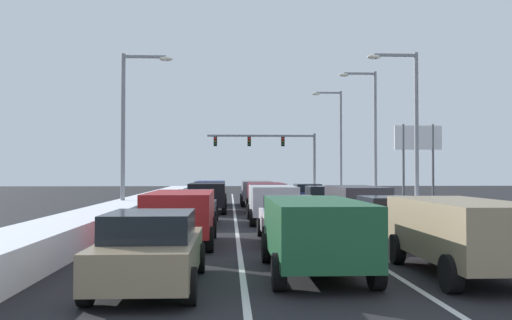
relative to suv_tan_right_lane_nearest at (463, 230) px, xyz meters
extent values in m
plane|color=black|center=(-3.16, 13.42, -1.02)|extent=(130.93, 130.93, 0.00)
cube|color=silver|center=(-1.46, 18.46, -1.01)|extent=(0.14, 55.39, 0.01)
cube|color=silver|center=(-4.86, 18.46, -1.01)|extent=(0.14, 55.39, 0.01)
cube|color=white|center=(3.84, 18.46, -0.71)|extent=(2.16, 55.39, 0.61)
cube|color=white|center=(-10.16, 18.46, -0.59)|extent=(1.97, 55.39, 0.84)
cube|color=#937F60|center=(0.00, 0.01, 0.03)|extent=(1.95, 4.90, 1.25)
cube|color=red|center=(-0.78, -2.39, -0.07)|extent=(0.20, 0.08, 0.28)
cylinder|color=black|center=(-0.96, 1.71, -0.65)|extent=(0.25, 0.74, 0.74)
cylinder|color=black|center=(0.95, 1.71, -0.65)|extent=(0.25, 0.74, 0.74)
cylinder|color=black|center=(-0.96, -1.69, -0.65)|extent=(0.25, 0.74, 0.74)
cube|color=maroon|center=(0.00, 5.73, -0.39)|extent=(1.82, 4.50, 0.70)
cube|color=black|center=(0.00, 5.58, 0.22)|extent=(1.64, 2.20, 0.55)
cube|color=red|center=(-0.70, 3.53, -0.27)|extent=(0.24, 0.08, 0.14)
cube|color=red|center=(0.69, 3.53, -0.27)|extent=(0.24, 0.08, 0.14)
cylinder|color=black|center=(-0.89, 7.28, -0.69)|extent=(0.22, 0.66, 0.66)
cylinder|color=black|center=(0.89, 7.28, -0.69)|extent=(0.22, 0.66, 0.66)
cylinder|color=black|center=(-0.89, 4.18, -0.69)|extent=(0.22, 0.66, 0.66)
cylinder|color=black|center=(0.89, 4.18, -0.69)|extent=(0.22, 0.66, 0.66)
cube|color=#38383D|center=(0.43, 12.18, 0.03)|extent=(1.95, 4.90, 1.25)
cube|color=black|center=(0.43, 9.77, 0.30)|extent=(1.56, 0.06, 0.55)
cube|color=red|center=(-0.35, 9.78, -0.07)|extent=(0.20, 0.08, 0.28)
cube|color=red|center=(1.21, 9.78, -0.07)|extent=(0.20, 0.08, 0.28)
cylinder|color=black|center=(-0.53, 13.88, -0.65)|extent=(0.25, 0.74, 0.74)
cylinder|color=black|center=(1.38, 13.88, -0.65)|extent=(0.25, 0.74, 0.74)
cylinder|color=black|center=(-0.53, 10.48, -0.65)|extent=(0.25, 0.74, 0.74)
cylinder|color=black|center=(1.38, 10.48, -0.65)|extent=(0.25, 0.74, 0.74)
cube|color=black|center=(0.04, 18.97, -0.39)|extent=(1.82, 4.50, 0.70)
cube|color=black|center=(0.04, 18.82, 0.22)|extent=(1.64, 2.20, 0.55)
cube|color=red|center=(-0.65, 16.77, -0.27)|extent=(0.24, 0.08, 0.14)
cube|color=red|center=(0.73, 16.77, -0.27)|extent=(0.24, 0.08, 0.14)
cylinder|color=black|center=(-0.85, 20.52, -0.69)|extent=(0.22, 0.66, 0.66)
cylinder|color=black|center=(0.93, 20.52, -0.69)|extent=(0.22, 0.66, 0.66)
cylinder|color=black|center=(-0.85, 17.42, -0.69)|extent=(0.22, 0.66, 0.66)
cylinder|color=black|center=(0.93, 17.42, -0.69)|extent=(0.22, 0.66, 0.66)
cube|color=navy|center=(0.06, 24.94, -0.39)|extent=(1.82, 4.50, 0.70)
cube|color=black|center=(0.06, 24.79, 0.22)|extent=(1.64, 2.20, 0.55)
cube|color=red|center=(-0.63, 22.74, -0.27)|extent=(0.24, 0.08, 0.14)
cube|color=red|center=(0.75, 22.74, -0.27)|extent=(0.24, 0.08, 0.14)
cylinder|color=black|center=(-0.83, 26.49, -0.69)|extent=(0.22, 0.66, 0.66)
cylinder|color=black|center=(0.95, 26.49, -0.69)|extent=(0.22, 0.66, 0.66)
cylinder|color=black|center=(-0.83, 23.39, -0.69)|extent=(0.22, 0.66, 0.66)
cylinder|color=black|center=(0.95, 23.39, -0.69)|extent=(0.22, 0.66, 0.66)
cube|color=#1E5633|center=(-3.24, 0.37, 0.03)|extent=(1.95, 4.90, 1.25)
cube|color=black|center=(-3.24, -2.04, 0.30)|extent=(1.56, 0.06, 0.55)
cube|color=red|center=(-4.02, -2.03, -0.07)|extent=(0.20, 0.08, 0.28)
cube|color=red|center=(-2.46, -2.03, -0.07)|extent=(0.20, 0.08, 0.28)
cylinder|color=black|center=(-4.20, 2.07, -0.65)|extent=(0.25, 0.74, 0.74)
cylinder|color=black|center=(-2.29, 2.07, -0.65)|extent=(0.25, 0.74, 0.74)
cylinder|color=black|center=(-4.20, -1.33, -0.65)|extent=(0.25, 0.74, 0.74)
cylinder|color=black|center=(-2.29, -1.33, -0.65)|extent=(0.25, 0.74, 0.74)
cube|color=silver|center=(-3.15, 6.24, -0.39)|extent=(1.82, 4.50, 0.70)
cube|color=black|center=(-3.15, 6.09, 0.22)|extent=(1.64, 2.20, 0.55)
cube|color=red|center=(-3.85, 4.04, -0.27)|extent=(0.24, 0.08, 0.14)
cube|color=red|center=(-2.46, 4.04, -0.27)|extent=(0.24, 0.08, 0.14)
cylinder|color=black|center=(-4.04, 7.79, -0.69)|extent=(0.22, 0.66, 0.66)
cylinder|color=black|center=(-2.26, 7.79, -0.69)|extent=(0.22, 0.66, 0.66)
cylinder|color=black|center=(-4.04, 4.69, -0.69)|extent=(0.22, 0.66, 0.66)
cylinder|color=black|center=(-2.26, 4.69, -0.69)|extent=(0.22, 0.66, 0.66)
cube|color=#B7BABF|center=(-3.21, 13.13, 0.03)|extent=(1.95, 4.90, 1.25)
cube|color=black|center=(-3.21, 10.72, 0.30)|extent=(1.56, 0.06, 0.55)
cube|color=red|center=(-3.99, 10.73, -0.07)|extent=(0.20, 0.08, 0.28)
cube|color=red|center=(-2.43, 10.73, -0.07)|extent=(0.20, 0.08, 0.28)
cylinder|color=black|center=(-4.17, 14.83, -0.65)|extent=(0.25, 0.74, 0.74)
cylinder|color=black|center=(-2.26, 14.83, -0.65)|extent=(0.25, 0.74, 0.74)
cylinder|color=black|center=(-4.17, 11.43, -0.65)|extent=(0.25, 0.74, 0.74)
cylinder|color=black|center=(-2.26, 11.43, -0.65)|extent=(0.25, 0.74, 0.74)
cube|color=maroon|center=(-3.06, 19.68, 0.03)|extent=(1.95, 4.90, 1.25)
cube|color=black|center=(-3.06, 17.27, 0.30)|extent=(1.56, 0.06, 0.55)
cube|color=red|center=(-3.84, 17.28, -0.07)|extent=(0.20, 0.08, 0.28)
cube|color=red|center=(-2.28, 17.28, -0.07)|extent=(0.20, 0.08, 0.28)
cylinder|color=black|center=(-4.02, 21.38, -0.65)|extent=(0.25, 0.74, 0.74)
cylinder|color=black|center=(-2.11, 21.38, -0.65)|extent=(0.25, 0.74, 0.74)
cylinder|color=black|center=(-4.02, 17.98, -0.65)|extent=(0.25, 0.74, 0.74)
cylinder|color=black|center=(-2.11, 17.98, -0.65)|extent=(0.25, 0.74, 0.74)
cube|color=slate|center=(-3.31, 25.94, 0.03)|extent=(1.95, 4.90, 1.25)
cube|color=black|center=(-3.31, 23.53, 0.30)|extent=(1.56, 0.06, 0.55)
cube|color=red|center=(-4.09, 23.54, -0.07)|extent=(0.20, 0.08, 0.28)
cube|color=red|center=(-2.53, 23.54, -0.07)|extent=(0.20, 0.08, 0.28)
cylinder|color=black|center=(-4.26, 27.64, -0.65)|extent=(0.25, 0.74, 0.74)
cylinder|color=black|center=(-2.35, 27.64, -0.65)|extent=(0.25, 0.74, 0.74)
cylinder|color=black|center=(-4.26, 24.24, -0.65)|extent=(0.25, 0.74, 0.74)
cylinder|color=black|center=(-2.35, 24.24, -0.65)|extent=(0.25, 0.74, 0.74)
cube|color=#937F60|center=(-6.72, -0.85, -0.39)|extent=(1.82, 4.50, 0.70)
cube|color=black|center=(-6.72, -1.00, 0.22)|extent=(1.64, 2.20, 0.55)
cube|color=red|center=(-7.41, -3.05, -0.27)|extent=(0.24, 0.08, 0.14)
cube|color=red|center=(-6.03, -3.05, -0.27)|extent=(0.24, 0.08, 0.14)
cylinder|color=black|center=(-7.61, 0.70, -0.69)|extent=(0.22, 0.66, 0.66)
cylinder|color=black|center=(-5.83, 0.70, -0.69)|extent=(0.22, 0.66, 0.66)
cylinder|color=black|center=(-7.61, -2.40, -0.69)|extent=(0.22, 0.66, 0.66)
cylinder|color=black|center=(-5.83, -2.40, -0.69)|extent=(0.22, 0.66, 0.66)
cube|color=maroon|center=(-6.69, 5.65, 0.03)|extent=(1.95, 4.90, 1.25)
cube|color=black|center=(-6.69, 3.24, 0.30)|extent=(1.56, 0.06, 0.55)
cube|color=red|center=(-7.47, 3.25, -0.07)|extent=(0.20, 0.08, 0.28)
cube|color=red|center=(-5.91, 3.25, -0.07)|extent=(0.20, 0.08, 0.28)
cylinder|color=black|center=(-7.64, 7.35, -0.65)|extent=(0.25, 0.74, 0.74)
cylinder|color=black|center=(-5.73, 7.35, -0.65)|extent=(0.25, 0.74, 0.74)
cylinder|color=black|center=(-7.64, 3.95, -0.65)|extent=(0.25, 0.74, 0.74)
cylinder|color=black|center=(-5.73, 3.95, -0.65)|extent=(0.25, 0.74, 0.74)
cube|color=#38383D|center=(-6.68, 12.67, -0.39)|extent=(1.82, 4.50, 0.70)
cube|color=black|center=(-6.68, 12.52, 0.22)|extent=(1.64, 2.20, 0.55)
cube|color=red|center=(-7.37, 10.47, -0.27)|extent=(0.24, 0.08, 0.14)
cube|color=red|center=(-5.99, 10.47, -0.27)|extent=(0.24, 0.08, 0.14)
cylinder|color=black|center=(-7.57, 14.22, -0.69)|extent=(0.22, 0.66, 0.66)
cylinder|color=black|center=(-5.79, 14.22, -0.69)|extent=(0.22, 0.66, 0.66)
cylinder|color=black|center=(-7.57, 11.12, -0.69)|extent=(0.22, 0.66, 0.66)
cylinder|color=black|center=(-5.79, 11.12, -0.69)|extent=(0.22, 0.66, 0.66)
cube|color=black|center=(-6.39, 19.71, 0.03)|extent=(1.95, 4.90, 1.25)
cube|color=black|center=(-6.39, 17.30, 0.30)|extent=(1.56, 0.06, 0.55)
cube|color=red|center=(-7.17, 17.31, -0.07)|extent=(0.20, 0.08, 0.28)
cube|color=red|center=(-5.61, 17.31, -0.07)|extent=(0.20, 0.08, 0.28)
cylinder|color=black|center=(-7.34, 21.41, -0.65)|extent=(0.25, 0.74, 0.74)
cylinder|color=black|center=(-5.43, 21.41, -0.65)|extent=(0.25, 0.74, 0.74)
cylinder|color=black|center=(-7.34, 18.01, -0.65)|extent=(0.25, 0.74, 0.74)
cylinder|color=black|center=(-5.43, 18.01, -0.65)|extent=(0.25, 0.74, 0.74)
cube|color=navy|center=(-6.44, 26.59, 0.03)|extent=(1.95, 4.90, 1.25)
cube|color=black|center=(-6.44, 24.18, 0.30)|extent=(1.56, 0.06, 0.55)
cube|color=red|center=(-7.22, 24.19, -0.07)|extent=(0.20, 0.08, 0.28)
cube|color=red|center=(-5.66, 24.19, -0.07)|extent=(0.20, 0.08, 0.28)
cylinder|color=black|center=(-7.40, 28.29, -0.65)|extent=(0.25, 0.74, 0.74)
cylinder|color=black|center=(-5.49, 28.29, -0.65)|extent=(0.25, 0.74, 0.74)
cylinder|color=black|center=(-7.40, 24.89, -0.65)|extent=(0.25, 0.74, 0.74)
cylinder|color=black|center=(-5.49, 24.89, -0.65)|extent=(0.25, 0.74, 0.74)
cylinder|color=slate|center=(3.44, 43.64, 2.08)|extent=(0.28, 0.28, 6.20)
cube|color=slate|center=(-1.96, 43.64, 4.93)|extent=(10.80, 0.20, 0.20)
cube|color=black|center=(0.24, 43.64, 4.36)|extent=(0.34, 0.34, 0.95)
sphere|color=red|center=(0.24, 43.45, 4.64)|extent=(0.22, 0.22, 0.22)
sphere|color=#593F0C|center=(0.24, 43.45, 4.36)|extent=(0.22, 0.22, 0.22)
sphere|color=#0C3819|center=(0.24, 43.45, 4.07)|extent=(0.22, 0.22, 0.22)
cube|color=black|center=(-3.16, 43.64, 4.36)|extent=(0.34, 0.34, 0.95)
sphere|color=red|center=(-3.16, 43.45, 4.64)|extent=(0.22, 0.22, 0.22)
sphere|color=#593F0C|center=(-3.16, 43.45, 4.36)|extent=(0.22, 0.22, 0.22)
sphere|color=#0C3819|center=(-3.16, 43.45, 4.07)|extent=(0.22, 0.22, 0.22)
cube|color=black|center=(-6.56, 43.64, 4.36)|extent=(0.34, 0.34, 0.95)
sphere|color=red|center=(-6.56, 43.45, 4.64)|extent=(0.22, 0.22, 0.22)
sphere|color=#593F0C|center=(-6.56, 43.45, 4.36)|extent=(0.22, 0.22, 0.22)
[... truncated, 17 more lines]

